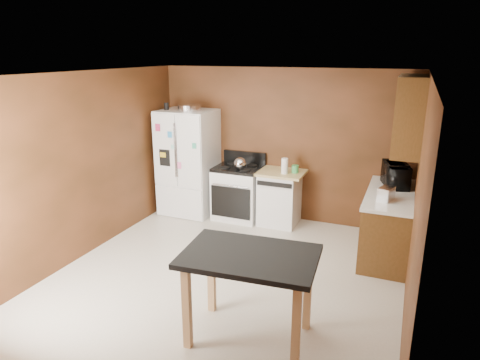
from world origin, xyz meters
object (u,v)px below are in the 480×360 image
Objects in this scene: pen_cup at (166,106)px; dishwasher at (280,197)px; paper_towel at (285,166)px; toaster at (386,194)px; microwave at (396,176)px; green_canister at (295,169)px; gas_range at (238,192)px; roasting_pan at (189,108)px; refrigerator at (188,162)px; island at (250,267)px; kettle at (240,164)px.

pen_cup is 2.42m from dishwasher.
paper_towel is 1.75m from toaster.
toaster is 0.44× the size of microwave.
green_canister is at bearing 66.84° from microwave.
pen_cup reaches higher than microwave.
roasting_pan is at bearing -173.57° from gas_range.
green_canister is at bearing 3.12° from refrigerator.
roasting_pan is at bearing -175.64° from dishwasher.
refrigerator reaches higher than island.
microwave is 3.38m from refrigerator.
gas_range reaches higher than dishwasher.
pen_cup reaches higher than gas_range.
refrigerator reaches higher than microwave.
refrigerator is at bearing -177.02° from dishwasher.
toaster is at bearing -10.47° from pen_cup.
green_canister is 2.99m from island.
roasting_pan is 0.29× the size of island.
paper_towel is 1.65m from microwave.
toaster is at bearing -16.11° from kettle.
refrigerator is (0.33, 0.09, -0.96)m from pen_cup.
green_canister is 0.07× the size of refrigerator.
refrigerator is (-1.87, -0.10, -0.05)m from green_canister.
green_canister is 0.09× the size of island.
roasting_pan is 2.01m from green_canister.
dishwasher is at bearing 68.28° from microwave.
green_canister is 0.11× the size of gas_range.
paper_towel reaches higher than gas_range.
paper_towel is 2.91m from island.
gas_range is (-0.82, 0.07, -0.55)m from paper_towel.
microwave is at bearing -3.05° from gas_range.
paper_towel is 0.18× the size of island.
pen_cup is 3.93m from island.
pen_cup is 2.22m from paper_towel.
microwave reaches higher than dishwasher.
kettle is 0.89m from green_canister.
gas_range is at bearing -178.06° from dishwasher.
microwave is (1.65, -0.06, 0.04)m from paper_towel.
pen_cup is at bearing -172.30° from roasting_pan.
green_canister is 1.52m from microwave.
paper_towel is 0.58m from dishwasher.
paper_towel is (0.72, 0.09, 0.01)m from kettle.
paper_towel is at bearing 100.08° from island.
gas_range is (-0.09, 0.15, -0.54)m from kettle.
paper_towel is 0.19m from green_canister.
pen_cup is 0.95× the size of green_canister.
microwave is 0.41× the size of island.
roasting_pan is 0.35× the size of gas_range.
kettle is at bearing -59.12° from gas_range.
pen_cup is at bearing 179.72° from kettle.
refrigerator is at bearing 174.62° from kettle.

